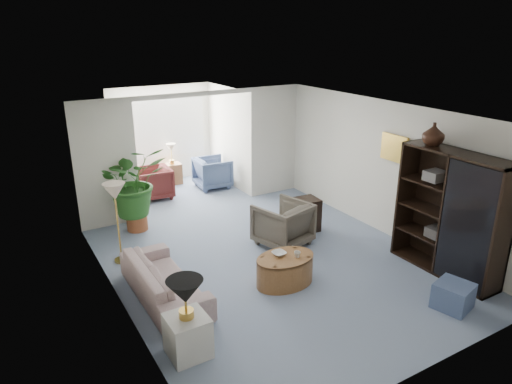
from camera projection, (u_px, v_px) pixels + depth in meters
floor at (274, 264)px, 7.75m from camera, size 6.00×6.00×0.00m
sunroom_floor at (181, 193)px, 11.07m from camera, size 2.60×2.60×0.00m
back_pier_left at (106, 165)px, 8.85m from camera, size 1.20×0.12×2.50m
back_pier_right at (274, 141)px, 10.67m from camera, size 1.20×0.12×2.50m
back_header at (195, 94)px, 9.35m from camera, size 2.60×0.12×0.10m
window_pane at (162, 126)px, 11.47m from camera, size 2.20×0.02×1.50m
window_blinds at (162, 127)px, 11.45m from camera, size 2.20×0.02×1.50m
framed_picture at (395, 148)px, 8.27m from camera, size 0.04×0.50×0.40m
sofa at (164, 280)px, 6.74m from camera, size 0.77×1.94×0.56m
end_table at (188, 336)px, 5.56m from camera, size 0.48×0.48×0.52m
table_lamp at (185, 292)px, 5.35m from camera, size 0.44×0.44×0.30m
floor_lamp at (114, 192)px, 7.44m from camera, size 0.36×0.36×0.28m
coffee_table at (285, 270)px, 7.13m from camera, size 1.00×1.00×0.45m
coffee_bowl at (279, 253)px, 7.10m from camera, size 0.22×0.22×0.05m
coffee_cup at (297, 254)px, 7.02m from camera, size 0.10×0.10×0.09m
wingback_chair at (283, 224)px, 8.34m from camera, size 1.05×1.07×0.80m
side_table_dark at (304, 215)px, 8.95m from camera, size 0.57×0.47×0.64m
entertainment_cabinet at (450, 214)px, 7.22m from camera, size 0.48×1.79×1.99m
cabinet_urn at (434, 134)px, 7.23m from camera, size 0.34×0.34×0.36m
ottoman at (453, 296)px, 6.52m from camera, size 0.57×0.57×0.37m
plant_pot at (137, 222)px, 9.02m from camera, size 0.40×0.40×0.32m
house_plant at (133, 181)px, 8.74m from camera, size 1.22×1.06×1.35m
sunroom_chair_blue at (213, 173)px, 11.33m from camera, size 0.85×0.83×0.74m
sunroom_chair_maroon at (153, 183)px, 10.61m from camera, size 0.84×0.81×0.72m
sunroom_table at (173, 174)px, 11.61m from camera, size 0.44×0.35×0.52m
shelf_clutter at (444, 207)px, 7.24m from camera, size 0.30×0.79×1.06m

